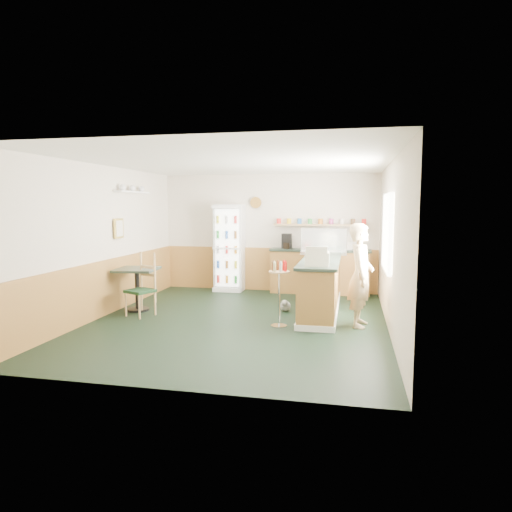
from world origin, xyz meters
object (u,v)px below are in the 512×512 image
(cafe_table, at_px, (137,281))
(cafe_chair, at_px, (142,282))
(shopkeeper, at_px, (361,275))
(condiment_stand, at_px, (279,285))
(cash_register, at_px, (317,259))
(display_case, at_px, (324,241))
(drinks_fridge, at_px, (229,248))

(cafe_table, bearing_deg, cafe_chair, -49.13)
(shopkeeper, distance_m, condiment_stand, 1.34)
(shopkeeper, xyz_separation_m, cafe_chair, (-3.86, 0.01, -0.25))
(cash_register, height_order, cafe_chair, cash_register)
(display_case, height_order, condiment_stand, display_case)
(drinks_fridge, relative_size, display_case, 2.21)
(drinks_fridge, distance_m, cafe_chair, 2.81)
(drinks_fridge, height_order, display_case, drinks_fridge)
(display_case, bearing_deg, cash_register, -90.00)
(display_case, height_order, cafe_chair, display_case)
(shopkeeper, distance_m, cafe_chair, 3.87)
(display_case, bearing_deg, cafe_table, -157.82)
(drinks_fridge, bearing_deg, cafe_table, -116.32)
(condiment_stand, bearing_deg, cafe_table, 168.48)
(condiment_stand, bearing_deg, cash_register, 14.12)
(cash_register, bearing_deg, drinks_fridge, 126.98)
(cafe_chair, bearing_deg, shopkeeper, 23.01)
(drinks_fridge, distance_m, cafe_table, 2.66)
(drinks_fridge, relative_size, condiment_stand, 1.87)
(cash_register, xyz_separation_m, cafe_chair, (-3.16, 0.15, -0.53))
(cafe_table, xyz_separation_m, cafe_chair, (0.24, -0.27, 0.02))
(drinks_fridge, xyz_separation_m, cafe_chair, (-0.93, -2.62, -0.41))
(shopkeeper, bearing_deg, display_case, 27.63)
(cafe_table, relative_size, cafe_chair, 0.71)
(drinks_fridge, relative_size, cafe_table, 2.48)
(cash_register, relative_size, cafe_table, 0.50)
(condiment_stand, xyz_separation_m, cafe_chair, (-2.56, 0.30, -0.10))
(cafe_table, bearing_deg, display_case, 22.18)
(cash_register, xyz_separation_m, shopkeeper, (0.70, 0.14, -0.27))
(drinks_fridge, height_order, cash_register, drinks_fridge)
(cash_register, height_order, shopkeeper, shopkeeper)
(shopkeeper, xyz_separation_m, condiment_stand, (-1.30, -0.29, -0.16))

